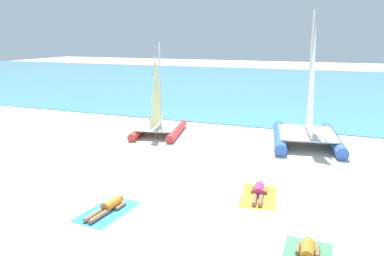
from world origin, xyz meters
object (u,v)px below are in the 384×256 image
(sailboat_blue, at_px, (307,126))
(towel_middle, at_px, (258,196))
(sailboat_red, at_px, (158,121))
(towel_left, at_px, (107,211))
(sunbather_middle, at_px, (259,192))
(sunbather_left, at_px, (108,207))
(sunbather_right, at_px, (307,254))

(sailboat_blue, bearing_deg, towel_middle, -107.46)
(sailboat_blue, bearing_deg, sailboat_red, 176.80)
(towel_left, bearing_deg, sailboat_blue, 62.85)
(sailboat_blue, bearing_deg, sunbather_middle, -107.62)
(sunbather_left, height_order, sunbather_right, same)
(sunbather_left, xyz_separation_m, sunbather_right, (5.60, -0.44, 0.00))
(towel_middle, xyz_separation_m, sunbather_middle, (-0.01, 0.07, 0.13))
(sailboat_red, height_order, sunbather_left, sailboat_red)
(sailboat_red, distance_m, towel_left, 8.88)
(sailboat_blue, height_order, towel_middle, sailboat_blue)
(sailboat_blue, xyz_separation_m, sailboat_red, (-7.30, -0.84, -0.22))
(towel_left, distance_m, sunbather_left, 0.14)
(towel_middle, height_order, sunbather_right, sunbather_right)
(sailboat_red, height_order, sunbather_right, sailboat_red)
(sailboat_blue, height_order, towel_left, sailboat_blue)
(sunbather_left, height_order, sunbather_middle, same)
(sailboat_blue, height_order, sailboat_red, sailboat_blue)
(sunbather_left, relative_size, sunbather_middle, 1.00)
(sunbather_left, xyz_separation_m, sunbather_middle, (3.86, 2.66, 0.00))
(sunbather_left, bearing_deg, sailboat_red, 111.81)
(sailboat_blue, relative_size, towel_middle, 3.23)
(sunbather_right, bearing_deg, towel_left, 175.70)
(towel_left, xyz_separation_m, sunbather_middle, (3.87, 2.73, 0.13))
(sailboat_blue, bearing_deg, towel_left, -126.90)
(towel_left, height_order, sunbather_middle, sunbather_middle)
(sailboat_red, xyz_separation_m, towel_left, (2.52, -8.48, -0.69))
(towel_middle, bearing_deg, towel_left, -145.52)
(sailboat_blue, bearing_deg, sunbather_left, -127.04)
(sailboat_blue, relative_size, sunbather_right, 3.94)
(sunbather_left, distance_m, towel_middle, 4.66)
(sailboat_blue, xyz_separation_m, towel_middle, (-0.90, -6.66, -0.91))
(towel_left, bearing_deg, towel_middle, 34.48)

